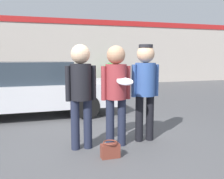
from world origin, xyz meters
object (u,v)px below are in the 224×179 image
parked_car_near (30,89)px  handbag (110,150)px  person_middle_with_frisbee (116,86)px  person_left (81,87)px  person_right (145,83)px  shrub (112,74)px

parked_car_near → handbag: 3.74m
person_middle_with_frisbee → handbag: bearing=-117.7°
person_left → person_middle_with_frisbee: size_ratio=1.01×
person_left → person_middle_with_frisbee: bearing=-4.4°
person_left → parked_car_near: person_left is taller
person_middle_with_frisbee → person_right: bearing=11.1°
shrub → person_right: bearing=-103.6°
person_left → parked_car_near: 3.09m
shrub → handbag: bearing=-107.5°
person_right → person_left: bearing=-176.6°
parked_car_near → handbag: (1.24, -3.47, -0.61)m
person_right → shrub: person_right is taller
person_middle_with_frisbee → person_right: person_right is taller
handbag → person_middle_with_frisbee: bearing=62.3°
person_middle_with_frisbee → person_left: bearing=175.6°
person_left → shrub: bearing=69.6°
person_left → shrub: 9.91m
parked_car_near → shrub: 7.69m
person_left → shrub: person_left is taller
person_right → handbag: (-0.87, -0.61, -1.00)m
person_middle_with_frisbee → parked_car_near: person_middle_with_frisbee is taller
person_middle_with_frisbee → handbag: size_ratio=5.99×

